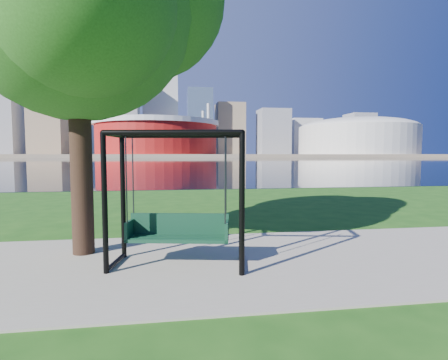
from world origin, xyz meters
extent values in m
plane|color=#1E5114|center=(0.00, 0.00, 0.00)|extent=(900.00, 900.00, 0.00)
cube|color=#9E937F|center=(0.00, -0.50, 0.01)|extent=(120.00, 4.00, 0.03)
cube|color=black|center=(0.00, 102.00, 0.01)|extent=(900.00, 180.00, 0.02)
cube|color=#937F60|center=(0.00, 306.00, 1.00)|extent=(900.00, 228.00, 2.00)
cylinder|color=maroon|center=(-10.00, 235.00, 13.00)|extent=(80.00, 80.00, 22.00)
cylinder|color=silver|center=(-10.00, 235.00, 22.50)|extent=(83.00, 83.00, 3.00)
cylinder|color=silver|center=(22.91, 254.00, 18.00)|extent=(2.00, 2.00, 32.00)
cylinder|color=silver|center=(-42.91, 254.00, 18.00)|extent=(2.00, 2.00, 32.00)
cylinder|color=silver|center=(-42.91, 216.00, 18.00)|extent=(2.00, 2.00, 32.00)
cylinder|color=silver|center=(22.91, 216.00, 18.00)|extent=(2.00, 2.00, 32.00)
cylinder|color=beige|center=(135.00, 235.00, 12.00)|extent=(84.00, 84.00, 20.00)
ellipsoid|color=beige|center=(135.00, 235.00, 21.00)|extent=(84.00, 84.00, 15.12)
cube|color=gray|center=(-140.00, 310.00, 33.00)|extent=(28.00, 28.00, 62.00)
cube|color=#998466|center=(-100.00, 300.00, 46.00)|extent=(26.00, 26.00, 88.00)
cube|color=slate|center=(-70.00, 325.00, 49.50)|extent=(30.00, 24.00, 95.00)
cube|color=gray|center=(-40.00, 305.00, 38.00)|extent=(24.00, 24.00, 72.00)
cube|color=silver|center=(-10.00, 335.00, 42.00)|extent=(32.00, 28.00, 80.00)
cube|color=slate|center=(25.00, 310.00, 31.00)|extent=(22.00, 22.00, 58.00)
cube|color=#998466|center=(55.00, 325.00, 26.00)|extent=(26.00, 26.00, 48.00)
cube|color=gray|center=(95.00, 315.00, 23.00)|extent=(28.00, 24.00, 42.00)
cube|color=silver|center=(135.00, 340.00, 20.00)|extent=(30.00, 26.00, 36.00)
cube|color=gray|center=(185.00, 320.00, 22.00)|extent=(24.00, 24.00, 40.00)
cube|color=#998466|center=(225.00, 335.00, 18.00)|extent=(26.00, 26.00, 32.00)
sphere|color=#998466|center=(-100.00, 300.00, 93.50)|extent=(10.00, 10.00, 10.00)
cylinder|color=black|center=(-1.71, -0.82, 1.09)|extent=(0.10, 0.10, 2.19)
cylinder|color=black|center=(0.35, -1.22, 1.09)|extent=(0.10, 0.10, 2.19)
cylinder|color=black|center=(-1.55, 0.02, 1.09)|extent=(0.10, 0.10, 2.19)
cylinder|color=black|center=(0.51, -0.38, 1.09)|extent=(0.10, 0.10, 2.19)
cylinder|color=black|center=(-0.68, -1.02, 2.19)|extent=(2.07, 0.48, 0.09)
cylinder|color=black|center=(-0.52, -0.18, 2.19)|extent=(2.07, 0.48, 0.09)
cylinder|color=black|center=(-1.63, -0.40, 2.19)|extent=(0.24, 0.86, 0.09)
cylinder|color=black|center=(-1.63, -0.40, 0.08)|extent=(0.23, 0.85, 0.07)
cylinder|color=black|center=(0.43, -0.80, 2.19)|extent=(0.24, 0.86, 0.09)
cylinder|color=black|center=(0.43, -0.80, 0.08)|extent=(0.23, 0.85, 0.07)
cube|color=black|center=(-0.60, -0.60, 0.48)|extent=(1.72, 0.73, 0.06)
cube|color=black|center=(-0.57, -0.42, 0.69)|extent=(1.64, 0.36, 0.36)
cube|color=black|center=(-1.39, -0.45, 0.61)|extent=(0.13, 0.43, 0.32)
cube|color=black|center=(0.19, -0.75, 0.61)|extent=(0.13, 0.43, 0.32)
cylinder|color=#39393F|center=(-1.40, -0.63, 1.45)|extent=(0.03, 0.03, 1.38)
cylinder|color=#39393F|center=(0.14, -0.92, 1.45)|extent=(0.03, 0.03, 1.38)
cylinder|color=#39393F|center=(-1.34, -0.28, 1.45)|extent=(0.03, 0.03, 1.38)
cylinder|color=#39393F|center=(0.20, -0.57, 1.45)|extent=(0.03, 0.03, 1.38)
cylinder|color=black|center=(-2.32, 0.39, 1.94)|extent=(0.39, 0.39, 3.88)
sphere|color=#255619|center=(-2.32, 0.39, 4.59)|extent=(4.23, 4.23, 4.23)
sphere|color=#255619|center=(-1.97, -0.58, 4.15)|extent=(2.82, 2.82, 2.82)
camera|label=1|loc=(-0.70, -6.31, 1.86)|focal=28.00mm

